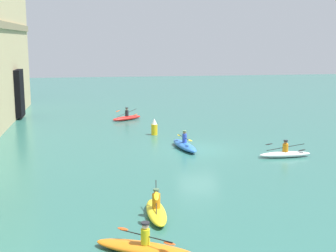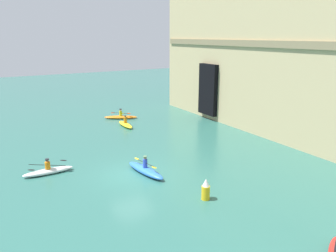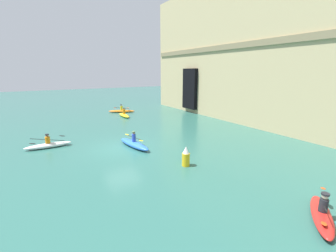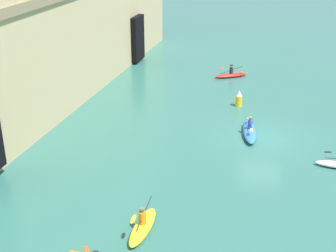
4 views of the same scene
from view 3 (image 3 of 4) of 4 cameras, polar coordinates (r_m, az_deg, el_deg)
The scene contains 8 objects.
ground_plane at distance 16.90m, azimuth -11.62°, elevation -5.38°, with size 120.00×120.00×0.00m, color #2D665B.
cliff_bluff at distance 25.40m, azimuth 31.64°, elevation 16.69°, with size 41.23×8.38×15.27m.
kayak_blue at distance 16.82m, azimuth -8.62°, elevation -4.47°, with size 3.62×1.37×1.19m.
kayak_white at distance 18.64m, azimuth -28.13°, elevation -4.24°, with size 0.66×3.13×1.04m.
kayak_orange at distance 31.28m, azimuth -11.71°, elevation 3.79°, with size 2.42×3.49×1.07m.
kayak_red at distance 10.77m, azimuth 34.47°, elevation -17.96°, with size 2.18×2.83×1.10m.
kayak_yellow at distance 28.11m, azimuth -11.08°, elevation 2.79°, with size 2.90×0.75×1.26m.
marker_buoy at distance 13.35m, azimuth 4.56°, elevation -7.80°, with size 0.46×0.46×1.21m.
Camera 3 is at (15.15, -5.12, 5.46)m, focal length 24.00 mm.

